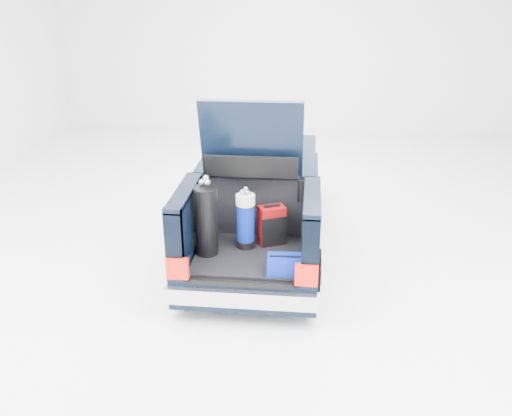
# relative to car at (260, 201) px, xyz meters

# --- Properties ---
(ground) EXTENTS (14.00, 14.00, 0.00)m
(ground) POSITION_rel_car_xyz_m (0.00, -0.11, -0.67)
(ground) COLOR white
(ground) RESTS_ON ground
(car) EXTENTS (1.87, 4.65, 2.47)m
(car) POSITION_rel_car_xyz_m (0.00, 0.00, 0.00)
(car) COLOR black
(car) RESTS_ON ground
(red_suitcase) EXTENTS (0.38, 0.34, 0.54)m
(red_suitcase) POSITION_rel_car_xyz_m (0.27, -1.27, 0.18)
(red_suitcase) COLOR #6B0306
(red_suitcase) RESTS_ON car
(black_golf_bag) EXTENTS (0.37, 0.42, 1.02)m
(black_golf_bag) POSITION_rel_car_xyz_m (-0.50, -1.65, 0.39)
(black_golf_bag) COLOR black
(black_golf_bag) RESTS_ON car
(blue_golf_bag) EXTENTS (0.28, 0.28, 0.81)m
(blue_golf_bag) POSITION_rel_car_xyz_m (-0.05, -1.39, 0.29)
(blue_golf_bag) COLOR black
(blue_golf_bag) RESTS_ON car
(blue_duffel) EXTENTS (0.43, 0.29, 0.22)m
(blue_duffel) POSITION_rel_car_xyz_m (0.49, -2.01, 0.03)
(blue_duffel) COLOR navy
(blue_duffel) RESTS_ON car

